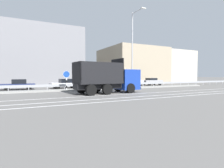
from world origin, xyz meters
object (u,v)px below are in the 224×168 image
at_px(dump_truck, 115,81).
at_px(parked_car_5, 131,82).
at_px(median_road_sign, 66,80).
at_px(parked_car_2, 18,84).
at_px(parked_car_3, 65,83).
at_px(parked_car_6, 152,81).
at_px(street_lamp_1, 133,47).
at_px(parked_car_4, 104,82).

distance_m(dump_truck, parked_car_5, 12.43).
bearing_deg(median_road_sign, parked_car_2, 137.75).
relative_size(parked_car_3, parked_car_6, 1.09).
bearing_deg(street_lamp_1, median_road_sign, 179.45).
height_order(street_lamp_1, parked_car_3, street_lamp_1).
distance_m(median_road_sign, parked_car_4, 8.14).
bearing_deg(parked_car_3, parked_car_6, -93.40).
bearing_deg(parked_car_6, parked_car_3, -86.30).
bearing_deg(parked_car_5, median_road_sign, -73.36).
distance_m(street_lamp_1, parked_car_3, 11.22).
bearing_deg(parked_car_2, street_lamp_1, -110.17).
distance_m(median_road_sign, street_lamp_1, 10.58).
bearing_deg(parked_car_5, street_lamp_1, -34.95).
distance_m(dump_truck, parked_car_4, 9.27).
xyz_separation_m(median_road_sign, parked_car_2, (-5.29, 4.80, -0.64)).
xyz_separation_m(median_road_sign, parked_car_4, (6.83, 4.39, -0.59)).
height_order(median_road_sign, street_lamp_1, street_lamp_1).
distance_m(dump_truck, parked_car_3, 9.77).
bearing_deg(parked_car_4, street_lamp_1, -145.58).
height_order(street_lamp_1, parked_car_2, street_lamp_1).
bearing_deg(median_road_sign, street_lamp_1, -0.55).
distance_m(street_lamp_1, parked_car_5, 7.80).
bearing_deg(dump_truck, parked_car_5, 134.17).
height_order(parked_car_4, parked_car_5, parked_car_4).
bearing_deg(parked_car_6, street_lamp_1, -54.00).
height_order(dump_truck, parked_car_6, dump_truck).
bearing_deg(median_road_sign, parked_car_3, 80.20).
relative_size(street_lamp_1, parked_car_4, 2.65).
relative_size(street_lamp_1, parked_car_6, 2.77).
bearing_deg(dump_truck, parked_car_2, -139.30).
distance_m(median_road_sign, parked_car_2, 7.17).
xyz_separation_m(parked_car_3, parked_car_4, (6.03, -0.24, 0.05)).
relative_size(dump_truck, parked_car_5, 1.63).
bearing_deg(parked_car_3, parked_car_4, -97.12).
xyz_separation_m(median_road_sign, parked_car_5, (12.37, 4.90, -0.58)).
xyz_separation_m(parked_car_2, parked_car_5, (17.66, 0.10, 0.06)).
bearing_deg(parked_car_2, parked_car_3, -93.55).
bearing_deg(median_road_sign, dump_truck, -46.61).
relative_size(street_lamp_1, parked_car_2, 2.65).
bearing_deg(parked_car_6, median_road_sign, -71.40).
relative_size(dump_truck, parked_car_3, 1.71).
height_order(parked_car_2, parked_car_3, parked_car_3).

